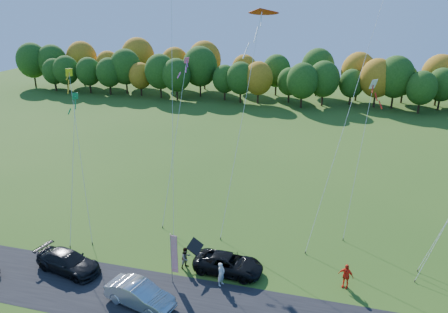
% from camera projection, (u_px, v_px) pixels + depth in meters
% --- Properties ---
extents(ground, '(160.00, 160.00, 0.00)m').
position_uv_depth(ground, '(203.00, 271.00, 32.63)').
color(ground, '#284E14').
extents(asphalt_strip, '(90.00, 6.00, 0.01)m').
position_uv_depth(asphalt_strip, '(184.00, 305.00, 29.01)').
color(asphalt_strip, black).
rests_on(asphalt_strip, ground).
extents(tree_line, '(116.00, 12.00, 10.00)m').
position_uv_depth(tree_line, '(292.00, 104.00, 82.35)').
color(tree_line, '#1E4711').
rests_on(tree_line, ground).
extents(black_suv, '(5.27, 2.65, 1.43)m').
position_uv_depth(black_suv, '(228.00, 264.00, 32.28)').
color(black_suv, black).
rests_on(black_suv, ground).
extents(silver_sedan, '(5.13, 2.80, 1.60)m').
position_uv_depth(silver_sedan, '(140.00, 294.00, 28.83)').
color(silver_sedan, '#B5B6BA').
rests_on(silver_sedan, ground).
extents(dark_truck_a, '(5.52, 3.12, 1.51)m').
position_uv_depth(dark_truck_a, '(68.00, 262.00, 32.44)').
color(dark_truck_a, black).
rests_on(dark_truck_a, ground).
extents(person_tailgate_a, '(0.63, 0.76, 1.78)m').
position_uv_depth(person_tailgate_a, '(221.00, 274.00, 30.79)').
color(person_tailgate_a, silver).
rests_on(person_tailgate_a, ground).
extents(person_tailgate_b, '(0.95, 1.02, 1.68)m').
position_uv_depth(person_tailgate_b, '(186.00, 258.00, 32.80)').
color(person_tailgate_b, gray).
rests_on(person_tailgate_b, ground).
extents(person_east, '(1.16, 0.75, 1.84)m').
position_uv_depth(person_east, '(346.00, 276.00, 30.55)').
color(person_east, red).
rests_on(person_east, ground).
extents(feather_flag, '(0.52, 0.08, 3.95)m').
position_uv_depth(feather_flag, '(174.00, 254.00, 30.51)').
color(feather_flag, '#999999').
rests_on(feather_flag, ground).
extents(kite_delta_blue, '(5.15, 11.92, 27.83)m').
position_uv_depth(kite_delta_blue, '(172.00, 68.00, 37.84)').
color(kite_delta_blue, '#4C3F33').
rests_on(kite_delta_blue, ground).
extents(kite_parafoil_orange, '(7.77, 13.60, 27.48)m').
position_uv_depth(kite_parafoil_orange, '(361.00, 72.00, 35.25)').
color(kite_parafoil_orange, '#4C3F33').
rests_on(kite_parafoil_orange, ground).
extents(kite_delta_red, '(2.88, 10.36, 19.67)m').
position_uv_depth(kite_delta_red, '(243.00, 112.00, 37.71)').
color(kite_delta_red, '#4C3F33').
rests_on(kite_delta_red, ground).
extents(kite_diamond_yellow, '(4.15, 5.39, 13.97)m').
position_uv_depth(kite_diamond_yellow, '(80.00, 156.00, 36.36)').
color(kite_diamond_yellow, '#4C3F33').
rests_on(kite_diamond_yellow, ground).
extents(kite_diamond_green, '(1.52, 5.14, 12.14)m').
position_uv_depth(kite_diamond_green, '(73.00, 169.00, 35.81)').
color(kite_diamond_green, '#4C3F33').
rests_on(kite_diamond_green, ground).
extents(kite_diamond_white, '(2.02, 6.23, 13.09)m').
position_uv_depth(kite_diamond_white, '(359.00, 159.00, 36.84)').
color(kite_diamond_white, '#4C3F33').
rests_on(kite_diamond_white, ground).
extents(kite_diamond_pink, '(0.98, 8.44, 14.17)m').
position_uv_depth(kite_diamond_pink, '(176.00, 134.00, 39.99)').
color(kite_diamond_pink, '#4C3F33').
rests_on(kite_diamond_pink, ground).
extents(kite_diamond_blue_low, '(4.32, 4.48, 8.92)m').
position_uv_depth(kite_diamond_blue_low, '(448.00, 221.00, 31.21)').
color(kite_diamond_blue_low, '#4C3F33').
rests_on(kite_diamond_blue_low, ground).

